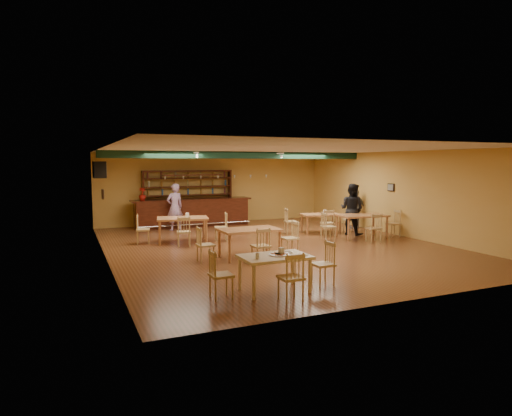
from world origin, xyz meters
name	(u,v)px	position (x,y,z in m)	size (l,w,h in m)	color
floor	(274,246)	(0.00, 0.00, 0.00)	(12.00, 12.00, 0.00)	brown
ceiling_beam	(241,155)	(0.00, 2.80, 2.87)	(10.00, 0.30, 0.25)	black
track_rail_left	(189,153)	(-1.80, 3.40, 2.94)	(0.05, 2.50, 0.05)	white
track_rail_right	(269,154)	(1.40, 3.40, 2.94)	(0.05, 2.50, 0.05)	white
ac_unit	(100,170)	(-4.80, 4.20, 2.35)	(0.34, 0.70, 0.48)	white
picture_left	(103,194)	(-4.97, 1.00, 1.70)	(0.04, 0.34, 0.28)	black
picture_right	(391,187)	(4.97, 0.50, 1.70)	(0.04, 0.34, 0.28)	black
bar_counter	(192,213)	(-1.22, 5.15, 0.56)	(4.87, 0.85, 1.13)	black
back_bar_hutch	(188,197)	(-1.22, 5.78, 1.14)	(3.77, 0.40, 2.28)	black
poinsettia	(142,194)	(-3.21, 5.15, 1.38)	(0.28, 0.28, 0.50)	#A6170F
dining_table_a	(183,230)	(-2.47, 1.76, 0.41)	(1.63, 0.98, 0.81)	#A6663A
dining_table_b	(321,223)	(2.71, 1.64, 0.35)	(1.41, 0.85, 0.71)	#A6663A
dining_table_c	(249,243)	(-1.38, -1.32, 0.40)	(1.61, 0.97, 0.81)	#A6663A
dining_table_d	(362,226)	(3.39, 0.08, 0.41)	(1.64, 0.98, 0.82)	#A6663A
near_table	(275,273)	(-2.13, -4.45, 0.37)	(1.38, 0.89, 0.74)	beige
pizza_tray	(279,255)	(-2.03, -4.45, 0.75)	(0.40, 0.40, 0.01)	silver
parmesan_shaker	(257,256)	(-2.57, -4.60, 0.79)	(0.07, 0.07, 0.11)	#EAE5C6
napkin_stack	(285,252)	(-1.78, -4.25, 0.75)	(0.20, 0.15, 0.03)	white
pizza_server	(284,253)	(-1.88, -4.40, 0.76)	(0.32, 0.09, 0.00)	silver
side_plate	(303,255)	(-1.58, -4.65, 0.75)	(0.22, 0.22, 0.01)	white
patron_bar	(175,207)	(-2.13, 4.33, 0.90)	(0.66, 0.43, 1.81)	purple
patron_right_a	(352,209)	(3.51, 0.84, 0.93)	(0.90, 0.70, 1.85)	black
patron_right_b	(356,208)	(4.59, 2.08, 0.80)	(0.93, 0.39, 1.59)	slate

